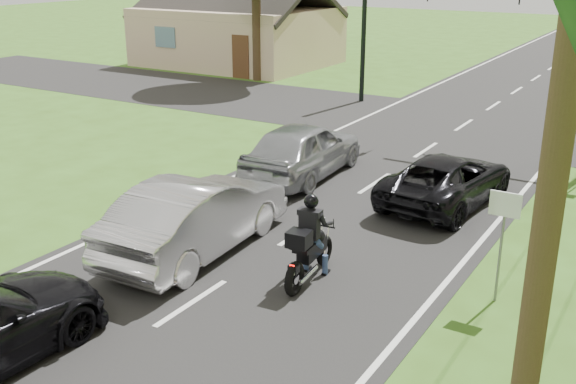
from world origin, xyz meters
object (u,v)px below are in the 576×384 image
object	(u,v)px
motorcycle_rider	(309,247)
dark_suv	(447,179)
silver_sedan	(196,215)
traffic_signal	(562,20)
utility_pole_near	(569,66)
silver_suv	(303,149)
sign_white	(504,220)

from	to	relation	value
motorcycle_rider	dark_suv	size ratio (longest dim) A/B	0.45
silver_sedan	traffic_signal	xyz separation A→B (m)	(4.68, 12.13, 3.31)
silver_sedan	utility_pole_near	xyz separation A→B (m)	(7.54, -3.87, 4.26)
dark_suv	silver_suv	xyz separation A→B (m)	(-4.23, -0.01, 0.18)
dark_suv	silver_suv	distance (m)	4.23
silver_suv	traffic_signal	bearing A→B (deg)	-132.61
dark_suv	utility_pole_near	world-z (taller)	utility_pole_near
motorcycle_rider	silver_suv	world-z (taller)	motorcycle_rider
silver_suv	sign_white	xyz separation A→B (m)	(6.73, -4.52, 0.77)
motorcycle_rider	utility_pole_near	size ratio (longest dim) A/B	0.21
silver_sedan	motorcycle_rider	bearing A→B (deg)	177.96
traffic_signal	sign_white	bearing A→B (deg)	-82.95
dark_suv	utility_pole_near	distance (m)	11.23
traffic_signal	sign_white	world-z (taller)	traffic_signal
utility_pole_near	motorcycle_rider	bearing A→B (deg)	140.93
dark_suv	motorcycle_rider	bearing A→B (deg)	87.00
dark_suv	utility_pole_near	bearing A→B (deg)	118.42
motorcycle_rider	dark_suv	xyz separation A→B (m)	(0.85, 5.58, -0.06)
motorcycle_rider	silver_sedan	bearing A→B (deg)	176.09
motorcycle_rider	silver_sedan	world-z (taller)	motorcycle_rider
traffic_signal	sign_white	size ratio (longest dim) A/B	3.00
traffic_signal	utility_pole_near	world-z (taller)	utility_pole_near
motorcycle_rider	traffic_signal	distance (m)	12.70
dark_suv	traffic_signal	bearing A→B (deg)	-94.33
utility_pole_near	dark_suv	bearing A→B (deg)	112.80
dark_suv	silver_sedan	xyz separation A→B (m)	(-3.54, -5.65, 0.18)
silver_suv	traffic_signal	distance (m)	9.05
motorcycle_rider	utility_pole_near	distance (m)	7.63
silver_sedan	sign_white	world-z (taller)	sign_white
silver_sedan	sign_white	distance (m)	6.19
dark_suv	silver_sedan	size ratio (longest dim) A/B	0.92
motorcycle_rider	silver_suv	size ratio (longest dim) A/B	0.43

